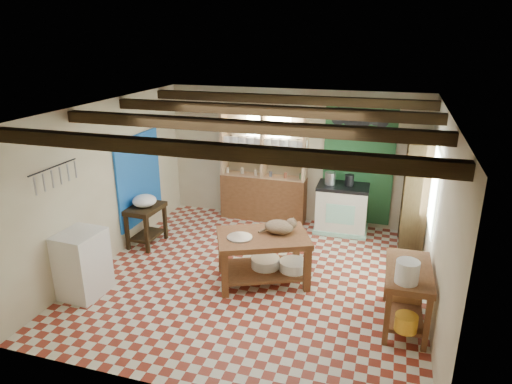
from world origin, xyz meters
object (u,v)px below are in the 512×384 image
(work_table, at_px, (263,258))
(right_counter, at_px, (406,296))
(white_cabinet, at_px, (83,264))
(stove, at_px, (342,208))
(cat, at_px, (279,227))
(prep_table, at_px, (147,225))

(work_table, distance_m, right_counter, 2.12)
(right_counter, bearing_deg, white_cabinet, -173.49)
(stove, xyz_separation_m, cat, (-0.70, -2.06, 0.39))
(stove, relative_size, right_counter, 0.85)
(right_counter, xyz_separation_m, cat, (-1.85, 0.66, 0.45))
(white_cabinet, relative_size, right_counter, 0.86)
(right_counter, distance_m, cat, 2.01)
(stove, bearing_deg, prep_table, -154.98)
(stove, relative_size, cat, 2.16)
(prep_table, xyz_separation_m, white_cabinet, (-0.02, -1.73, 0.12))
(white_cabinet, xyz_separation_m, cat, (2.55, 1.25, 0.37))
(work_table, xyz_separation_m, right_counter, (2.05, -0.51, 0.02))
(stove, height_order, white_cabinet, white_cabinet)
(cat, bearing_deg, stove, 36.54)
(cat, bearing_deg, work_table, -178.69)
(prep_table, relative_size, right_counter, 0.65)
(cat, bearing_deg, white_cabinet, 171.52)
(stove, xyz_separation_m, white_cabinet, (-3.25, -3.31, 0.02))
(stove, relative_size, prep_table, 1.31)
(work_table, relative_size, prep_table, 1.85)
(right_counter, bearing_deg, work_table, 164.89)
(stove, bearing_deg, white_cabinet, -135.55)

